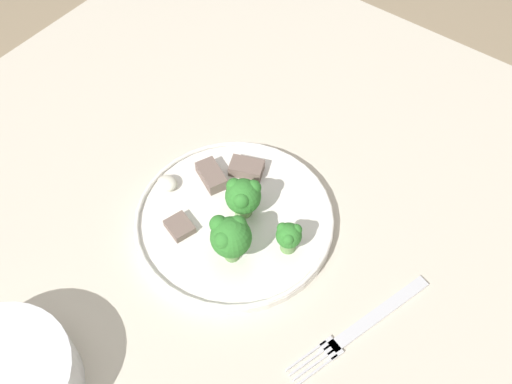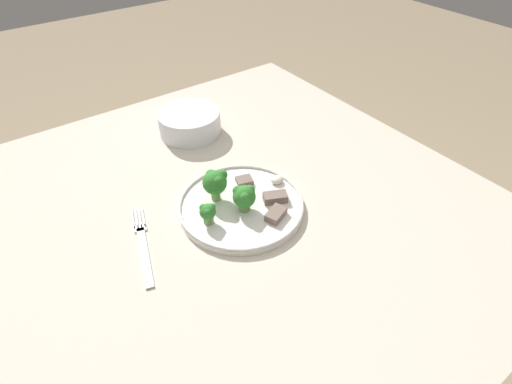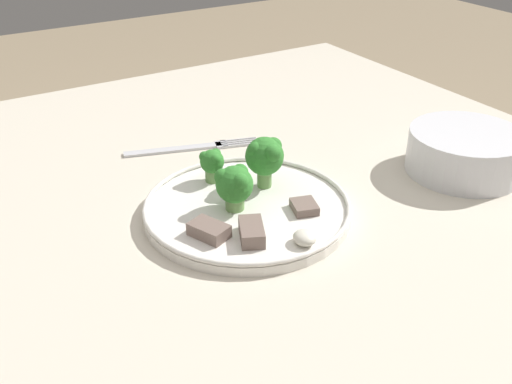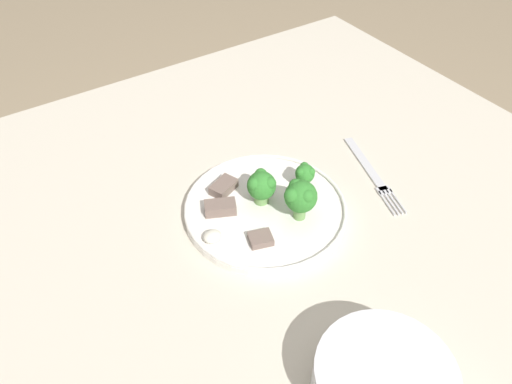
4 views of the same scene
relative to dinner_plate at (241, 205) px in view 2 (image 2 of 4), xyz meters
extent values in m
plane|color=#9E896B|center=(-0.03, 0.02, -0.75)|extent=(8.00, 8.00, 0.00)
cube|color=beige|center=(-0.03, 0.02, -0.02)|extent=(1.08, 1.07, 0.03)
cylinder|color=brown|center=(0.45, -0.45, -0.40)|extent=(0.06, 0.06, 0.71)
cylinder|color=brown|center=(-0.51, 0.50, -0.40)|extent=(0.06, 0.06, 0.71)
cylinder|color=brown|center=(0.45, 0.50, -0.40)|extent=(0.06, 0.06, 0.71)
cylinder|color=white|center=(0.00, 0.00, 0.00)|extent=(0.26, 0.26, 0.01)
torus|color=white|center=(0.00, 0.00, 0.01)|extent=(0.26, 0.26, 0.01)
cube|color=silver|center=(-0.22, 0.00, -0.01)|extent=(0.06, 0.15, 0.00)
cube|color=silver|center=(-0.19, 0.07, -0.01)|extent=(0.03, 0.02, 0.00)
cube|color=silver|center=(-0.18, 0.09, -0.01)|extent=(0.02, 0.06, 0.00)
cube|color=silver|center=(-0.18, 0.09, -0.01)|extent=(0.02, 0.06, 0.00)
cube|color=silver|center=(-0.19, 0.10, -0.01)|extent=(0.02, 0.06, 0.00)
cube|color=silver|center=(-0.20, 0.10, -0.01)|extent=(0.02, 0.06, 0.00)
cylinder|color=silver|center=(0.06, 0.32, 0.02)|extent=(0.16, 0.16, 0.06)
cylinder|color=silver|center=(0.06, 0.32, 0.02)|extent=(0.13, 0.13, 0.04)
cylinder|color=#709E56|center=(0.00, -0.02, 0.01)|extent=(0.02, 0.02, 0.02)
sphere|color=#337F2D|center=(0.00, -0.02, 0.04)|extent=(0.05, 0.05, 0.05)
sphere|color=#337F2D|center=(0.01, -0.02, 0.05)|extent=(0.02, 0.02, 0.02)
sphere|color=#337F2D|center=(-0.01, 0.00, 0.05)|extent=(0.02, 0.02, 0.02)
sphere|color=#337F2D|center=(-0.01, -0.03, 0.05)|extent=(0.02, 0.02, 0.02)
cylinder|color=#709E56|center=(-0.08, -0.01, 0.01)|extent=(0.02, 0.02, 0.02)
sphere|color=#337F2D|center=(-0.08, -0.01, 0.03)|extent=(0.03, 0.03, 0.03)
sphere|color=#337F2D|center=(-0.07, -0.01, 0.04)|extent=(0.01, 0.01, 0.01)
sphere|color=#337F2D|center=(-0.09, 0.00, 0.04)|extent=(0.01, 0.01, 0.01)
sphere|color=#337F2D|center=(-0.09, -0.01, 0.04)|extent=(0.01, 0.01, 0.01)
cylinder|color=#709E56|center=(-0.03, 0.05, 0.02)|extent=(0.02, 0.02, 0.03)
sphere|color=#337F2D|center=(-0.03, 0.05, 0.05)|extent=(0.05, 0.05, 0.05)
sphere|color=#337F2D|center=(-0.01, 0.05, 0.06)|extent=(0.02, 0.02, 0.02)
sphere|color=#337F2D|center=(-0.04, 0.06, 0.06)|extent=(0.02, 0.02, 0.02)
sphere|color=#337F2D|center=(-0.04, 0.03, 0.06)|extent=(0.02, 0.02, 0.02)
cube|color=#756056|center=(0.06, -0.03, 0.01)|extent=(0.06, 0.04, 0.02)
cube|color=#756056|center=(0.03, -0.07, 0.01)|extent=(0.05, 0.04, 0.02)
cube|color=#756056|center=(0.05, 0.05, 0.01)|extent=(0.04, 0.04, 0.01)
ellipsoid|color=silver|center=(0.10, 0.01, 0.01)|extent=(0.03, 0.03, 0.02)
camera|label=1|loc=(-0.28, 0.33, 0.65)|focal=42.00mm
camera|label=2|loc=(-0.33, -0.51, 0.56)|focal=28.00mm
camera|label=3|loc=(0.55, -0.32, 0.39)|focal=42.00mm
camera|label=4|loc=(0.32, 0.46, 0.56)|focal=35.00mm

